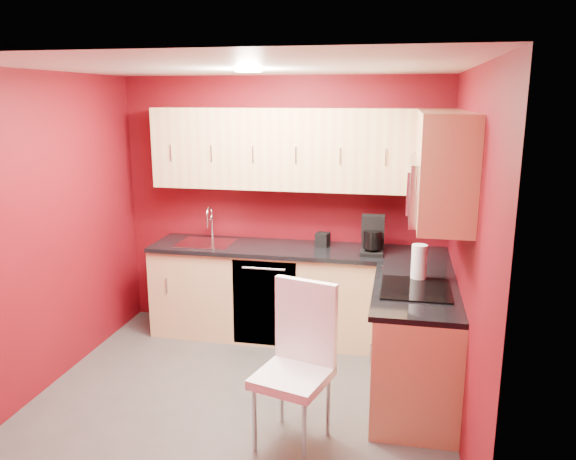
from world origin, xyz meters
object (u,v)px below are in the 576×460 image
(coffee_maker, at_px, (372,235))
(napkin_holder, at_px, (323,239))
(microwave, at_px, (437,190))
(sink, at_px, (206,239))
(paper_towel, at_px, (419,262))
(dining_chair, at_px, (292,369))

(coffee_maker, bearing_deg, napkin_holder, 159.18)
(microwave, xyz_separation_m, napkin_holder, (-0.96, 1.10, -0.69))
(coffee_maker, bearing_deg, sink, 176.65)
(microwave, xyz_separation_m, paper_towel, (-0.09, 0.25, -0.61))
(microwave, distance_m, dining_chair, 1.60)
(microwave, relative_size, dining_chair, 0.69)
(coffee_maker, height_order, paper_towel, coffee_maker)
(microwave, height_order, napkin_holder, microwave)
(coffee_maker, relative_size, paper_towel, 1.23)
(napkin_holder, relative_size, dining_chair, 0.12)
(paper_towel, bearing_deg, sink, 159.37)
(napkin_holder, bearing_deg, paper_towel, -44.26)
(napkin_holder, height_order, dining_chair, dining_chair)
(coffee_maker, bearing_deg, microwave, -62.78)
(coffee_maker, relative_size, dining_chair, 0.31)
(paper_towel, bearing_deg, coffee_maker, 120.41)
(sink, xyz_separation_m, dining_chair, (1.19, -1.72, -0.39))
(microwave, relative_size, sink, 1.46)
(coffee_maker, relative_size, napkin_holder, 2.68)
(dining_chair, bearing_deg, paper_towel, 65.88)
(microwave, bearing_deg, napkin_holder, 131.19)
(napkin_holder, xyz_separation_m, paper_towel, (0.87, -0.85, 0.08))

